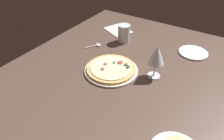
{
  "coord_description": "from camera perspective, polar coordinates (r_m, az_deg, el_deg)",
  "views": [
    {
      "loc": [
        67.77,
        42.69,
        68.61
      ],
      "look_at": [
        -2.51,
        -2.11,
        7.0
      ],
      "focal_mm": 33.83,
      "sensor_mm": 36.0,
      "label": 1
    }
  ],
  "objects": [
    {
      "name": "side_plate",
      "position": [
        1.31,
        21.08,
        4.4
      ],
      "size": [
        16.43,
        16.43,
        0.9
      ],
      "primitive_type": "cylinder",
      "color": "white",
      "rests_on": "dining_table"
    },
    {
      "name": "spoon",
      "position": [
        1.3,
        -4.24,
        6.71
      ],
      "size": [
        9.54,
        7.16,
        1.0
      ],
      "color": "silver",
      "rests_on": "dining_table"
    },
    {
      "name": "pizza_main",
      "position": [
        1.07,
        -0.21,
        0.27
      ],
      "size": [
        27.19,
        27.19,
        3.39
      ],
      "color": "white",
      "rests_on": "dining_table"
    },
    {
      "name": "water_glass",
      "position": [
        1.32,
        3.23,
        9.56
      ],
      "size": [
        7.4,
        7.4,
        11.01
      ],
      "color": "silver",
      "rests_on": "dining_table"
    },
    {
      "name": "dining_table",
      "position": [
        1.04,
        0.24,
        -3.27
      ],
      "size": [
        150.0,
        110.0,
        4.0
      ],
      "primitive_type": "cube",
      "color": "brown",
      "rests_on": "ground"
    },
    {
      "name": "paper_menu",
      "position": [
        1.49,
        1.67,
        10.74
      ],
      "size": [
        19.36,
        21.29,
        0.3
      ],
      "primitive_type": "cube",
      "rotation": [
        0.0,
        0.0,
        -0.42
      ],
      "color": "silver",
      "rests_on": "dining_table"
    },
    {
      "name": "wine_glass_far",
      "position": [
        1.0,
        11.96,
        3.86
      ],
      "size": [
        7.79,
        7.79,
        17.19
      ],
      "color": "silver",
      "rests_on": "dining_table"
    }
  ]
}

